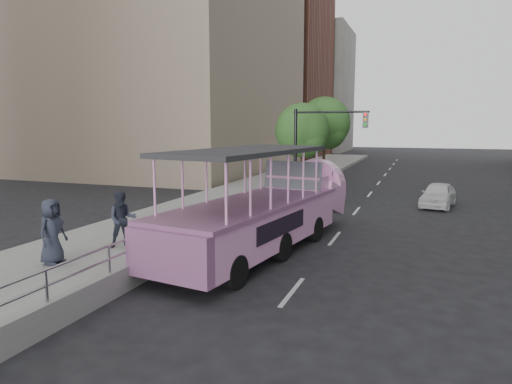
{
  "coord_description": "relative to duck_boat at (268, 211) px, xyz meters",
  "views": [
    {
      "loc": [
        4.0,
        -12.93,
        4.27
      ],
      "look_at": [
        -1.44,
        1.93,
        1.95
      ],
      "focal_mm": 32.0,
      "sensor_mm": 36.0,
      "label": 1
    }
  ],
  "objects": [
    {
      "name": "duck_boat",
      "position": [
        0.0,
        0.0,
        0.0
      ],
      "size": [
        4.11,
        10.89,
        3.53
      ],
      "color": "black",
      "rests_on": "ground"
    },
    {
      "name": "guardrail",
      "position": [
        -2.12,
        0.09,
        -0.17
      ],
      "size": [
        0.07,
        22.0,
        0.71
      ],
      "color": "#A0A0A4",
      "rests_on": "kerb_wall"
    },
    {
      "name": "ground",
      "position": [
        1.0,
        -1.91,
        -1.31
      ],
      "size": [
        160.0,
        160.0,
        0.0
      ],
      "primitive_type": "plane",
      "color": "black"
    },
    {
      "name": "midrise_stone_b",
      "position": [
        -15.0,
        62.09,
        8.69
      ],
      "size": [
        16.0,
        14.0,
        20.0
      ],
      "primitive_type": "cube",
      "color": "gray",
      "rests_on": "ground"
    },
    {
      "name": "sidewalk",
      "position": [
        -4.75,
        8.09,
        -1.16
      ],
      "size": [
        5.5,
        80.0,
        0.3
      ],
      "primitive_type": "cube",
      "color": "#9FA09A",
      "rests_on": "ground"
    },
    {
      "name": "pedestrian_mid",
      "position": [
        -4.11,
        -2.64,
        -0.08
      ],
      "size": [
        1.15,
        1.12,
        1.87
      ],
      "primitive_type": "imported",
      "rotation": [
        0.0,
        0.0,
        0.66
      ],
      "color": "#292E3D",
      "rests_on": "sidewalk"
    },
    {
      "name": "street_tree_near",
      "position": [
        -2.3,
        14.02,
        2.51
      ],
      "size": [
        3.52,
        3.52,
        5.72
      ],
      "color": "#3D2B1B",
      "rests_on": "ground"
    },
    {
      "name": "pedestrian_far",
      "position": [
        -4.91,
        -4.85,
        -0.06
      ],
      "size": [
        0.63,
        0.95,
        1.9
      ],
      "primitive_type": "imported",
      "rotation": [
        0.0,
        0.0,
        1.59
      ],
      "color": "#292E3D",
      "rests_on": "sidewalk"
    },
    {
      "name": "parking_sign",
      "position": [
        -1.6,
        8.09,
        0.42
      ],
      "size": [
        0.1,
        0.62,
        2.75
      ],
      "color": "black",
      "rests_on": "ground"
    },
    {
      "name": "kerb_wall",
      "position": [
        -2.12,
        0.09,
        -0.83
      ],
      "size": [
        0.24,
        30.0,
        0.36
      ],
      "primitive_type": "cube",
      "color": "#9C9C97",
      "rests_on": "sidewalk"
    },
    {
      "name": "street_tree_far",
      "position": [
        -2.1,
        20.02,
        3.0
      ],
      "size": [
        3.97,
        3.97,
        6.45
      ],
      "color": "#3D2B1B",
      "rests_on": "ground"
    },
    {
      "name": "traffic_signal",
      "position": [
        -0.7,
        10.59,
        2.19
      ],
      "size": [
        4.2,
        0.32,
        5.2
      ],
      "color": "black",
      "rests_on": "ground"
    },
    {
      "name": "midrise_brick",
      "position": [
        -17.0,
        46.09,
        11.69
      ],
      "size": [
        18.0,
        16.0,
        26.0
      ],
      "primitive_type": "cube",
      "color": "brown",
      "rests_on": "ground"
    },
    {
      "name": "car",
      "position": [
        5.87,
        10.85,
        -0.67
      ],
      "size": [
        2.14,
        3.95,
        1.28
      ],
      "primitive_type": "imported",
      "rotation": [
        0.0,
        0.0,
        -0.17
      ],
      "color": "silver",
      "rests_on": "ground"
    }
  ]
}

